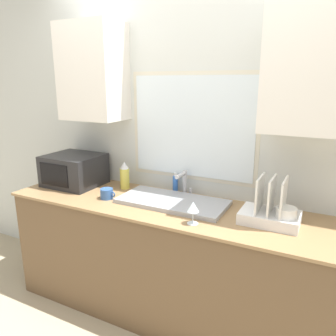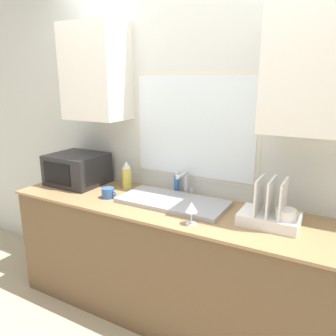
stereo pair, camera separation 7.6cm
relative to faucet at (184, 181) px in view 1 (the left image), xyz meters
The scene contains 10 objects.
countertop 0.60m from the faucet, 84.54° to the right, with size 2.52×0.66×0.88m.
wall_back 0.41m from the faucet, 74.10° to the left, with size 6.00×0.38×2.60m.
sink_basin 0.21m from the faucet, 91.53° to the right, with size 0.77×0.37×0.03m.
faucet is the anchor object (origin of this frame).
microwave 0.95m from the faucet, behind, with size 0.44×0.39×0.26m.
dish_rack 0.72m from the faucet, 17.65° to the right, with size 0.35×0.24×0.29m.
spray_bottle 0.51m from the faucet, behind, with size 0.08×0.08×0.22m.
soap_bottle 0.11m from the faucet, 156.88° to the left, with size 0.04×0.04×0.16m.
mug_near_sink 0.59m from the faucet, 146.77° to the right, with size 0.12×0.09×0.08m.
wine_glass 0.51m from the faucet, 59.83° to the right, with size 0.08×0.08×0.14m.
Camera 1 is at (0.94, -1.62, 1.73)m, focal length 35.00 mm.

